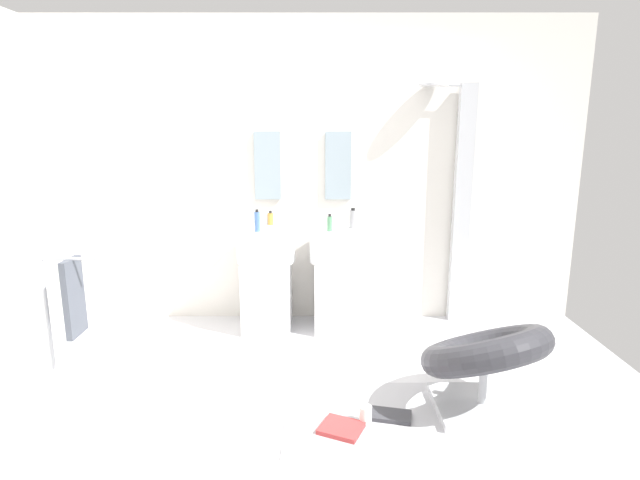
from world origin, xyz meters
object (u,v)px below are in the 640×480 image
object	(u,v)px
soap_bottle_green	(329,223)
pedestal_sink_right	(338,275)
soap_bottle_amber	(270,219)
soap_bottle_blue	(257,221)
towel_rack	(69,301)
pedestal_sink_left	(266,275)
magazine_charcoal	(388,415)
magazine_red	(341,428)
lounge_chair	(484,358)
coffee_mug	(365,415)
soap_bottle_grey	(352,219)
shower_column	(460,201)

from	to	relation	value
soap_bottle_green	pedestal_sink_right	bearing A→B (deg)	61.74
soap_bottle_amber	soap_bottle_green	distance (m)	0.57
soap_bottle_blue	soap_bottle_green	bearing A→B (deg)	1.31
towel_rack	soap_bottle_amber	distance (m)	1.70
pedestal_sink_left	magazine_charcoal	distance (m)	1.70
pedestal_sink_left	soap_bottle_green	xyz separation A→B (m)	(0.53, -0.15, 0.47)
magazine_red	soap_bottle_blue	xyz separation A→B (m)	(-0.62, 1.37, 0.94)
pedestal_sink_right	towel_rack	distance (m)	2.05
lounge_chair	magazine_red	distance (m)	0.95
coffee_mug	soap_bottle_blue	bearing A→B (deg)	120.45
pedestal_sink_left	soap_bottle_blue	bearing A→B (deg)	-106.59
towel_rack	soap_bottle_grey	size ratio (longest dim) A/B	5.64
pedestal_sink_right	magazine_red	world-z (taller)	pedestal_sink_right
pedestal_sink_left	soap_bottle_grey	size ratio (longest dim) A/B	5.85
magazine_charcoal	soap_bottle_blue	bearing A→B (deg)	138.61
towel_rack	lounge_chair	bearing A→B (deg)	-5.27
coffee_mug	soap_bottle_grey	xyz separation A→B (m)	(0.00, 1.42, 0.90)
magazine_red	soap_bottle_amber	size ratio (longest dim) A/B	1.92
magazine_red	soap_bottle_amber	bearing A→B (deg)	132.21
coffee_mug	soap_bottle_blue	world-z (taller)	soap_bottle_blue
soap_bottle_amber	lounge_chair	bearing A→B (deg)	-45.73
towel_rack	magazine_charcoal	world-z (taller)	towel_rack
pedestal_sink_left	coffee_mug	size ratio (longest dim) A/B	9.37
soap_bottle_grey	magazine_charcoal	bearing A→B (deg)	-84.28
towel_rack	soap_bottle_green	distance (m)	1.93
shower_column	magazine_red	world-z (taller)	shower_column
towel_rack	soap_bottle_green	size ratio (longest dim) A/B	6.87
pedestal_sink_right	magazine_red	bearing A→B (deg)	-91.28
pedestal_sink_right	soap_bottle_grey	distance (m)	0.49
shower_column	soap_bottle_green	distance (m)	1.19
magazine_red	soap_bottle_blue	bearing A→B (deg)	138.39
lounge_chair	magazine_red	world-z (taller)	lounge_chair
towel_rack	soap_bottle_blue	size ratio (longest dim) A/B	5.36
pedestal_sink_left	soap_bottle_amber	distance (m)	0.47
soap_bottle_blue	soap_bottle_amber	bearing A→B (deg)	74.66
magazine_red	coffee_mug	distance (m)	0.17
soap_bottle_amber	soap_bottle_green	bearing A→B (deg)	-28.50
soap_bottle_grey	soap_bottle_amber	bearing A→B (deg)	167.30
shower_column	soap_bottle_green	size ratio (longest dim) A/B	14.83
pedestal_sink_left	towel_rack	xyz separation A→B (m)	(-1.13, -1.08, 0.15)
pedestal_sink_right	towel_rack	xyz separation A→B (m)	(-1.73, -1.08, 0.15)
lounge_chair	soap_bottle_blue	xyz separation A→B (m)	(-1.48, 1.16, 0.62)
magazine_charcoal	soap_bottle_green	bearing A→B (deg)	117.18
magazine_red	soap_bottle_grey	distance (m)	1.77
lounge_chair	soap_bottle_grey	xyz separation A→B (m)	(-0.71, 1.28, 0.61)
coffee_mug	soap_bottle_blue	distance (m)	1.75
pedestal_sink_right	magazine_red	xyz separation A→B (m)	(-0.03, -1.53, -0.46)
lounge_chair	soap_bottle_green	distance (m)	1.60
soap_bottle_amber	towel_rack	bearing A→B (deg)	-133.88
coffee_mug	soap_bottle_green	xyz separation A→B (m)	(-0.19, 1.31, 0.88)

